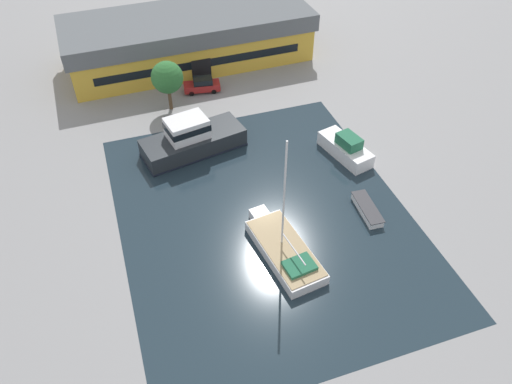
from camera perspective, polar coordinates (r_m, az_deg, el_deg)
name	(u,v)px	position (r m, az deg, el deg)	size (l,w,h in m)	color
ground_plane	(264,217)	(44.34, 0.97, -2.91)	(440.00, 440.00, 0.00)	gray
water_canal	(264,217)	(44.34, 0.97, -2.90)	(24.96, 31.32, 0.01)	#1E2D38
warehouse_building	(189,38)	(66.76, -7.67, 17.05)	(31.07, 12.10, 6.09)	gold
quay_tree_near_building	(167,78)	(56.50, -10.12, 12.76)	(3.53, 3.53, 5.80)	brown
parked_car	(202,85)	(60.82, -6.18, 12.07)	(4.48, 2.37, 1.75)	maroon
sailboat_moored	(284,249)	(41.11, 3.24, -6.55)	(4.45, 9.64, 11.33)	silver
motor_cruiser	(192,139)	(51.03, -7.35, 6.01)	(11.02, 5.93, 3.97)	#23282D
small_dinghy	(367,209)	(45.62, 12.59, -1.94)	(1.65, 4.42, 0.72)	white
cabin_boat	(346,148)	(51.06, 10.23, 4.97)	(3.70, 6.57, 2.56)	white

